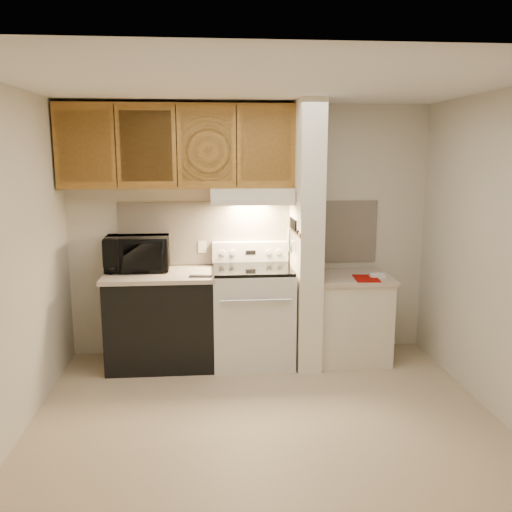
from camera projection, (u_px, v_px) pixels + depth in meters
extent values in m
plane|color=tan|center=(265.00, 417.00, 4.22)|extent=(3.60, 3.60, 0.00)
plane|color=white|center=(266.00, 84.00, 3.75)|extent=(3.60, 3.60, 0.00)
cube|color=beige|center=(250.00, 231.00, 5.45)|extent=(3.60, 2.50, 0.02)
cube|color=beige|center=(12.00, 265.00, 3.83)|extent=(0.02, 3.00, 2.50)
cube|color=beige|center=(499.00, 256.00, 4.14)|extent=(0.02, 3.00, 2.50)
cube|color=beige|center=(250.00, 233.00, 5.44)|extent=(2.60, 0.02, 0.63)
cube|color=silver|center=(253.00, 316.00, 5.26)|extent=(0.76, 0.65, 0.92)
cube|color=black|center=(255.00, 323.00, 4.95)|extent=(0.50, 0.01, 0.30)
cylinder|color=silver|center=(256.00, 301.00, 4.87)|extent=(0.65, 0.02, 0.02)
cube|color=black|center=(253.00, 269.00, 5.17)|extent=(0.74, 0.64, 0.03)
cube|color=silver|center=(250.00, 252.00, 5.43)|extent=(0.76, 0.08, 0.20)
cube|color=black|center=(251.00, 252.00, 5.39)|extent=(0.10, 0.01, 0.04)
cylinder|color=silver|center=(222.00, 253.00, 5.36)|extent=(0.05, 0.02, 0.05)
cylinder|color=silver|center=(233.00, 253.00, 5.37)|extent=(0.05, 0.02, 0.05)
cylinder|color=silver|center=(269.00, 252.00, 5.40)|extent=(0.05, 0.02, 0.05)
cylinder|color=silver|center=(279.00, 252.00, 5.41)|extent=(0.05, 0.02, 0.05)
cube|color=black|center=(161.00, 321.00, 5.20)|extent=(1.00, 0.63, 0.87)
cube|color=#C0AC97|center=(160.00, 275.00, 5.12)|extent=(1.04, 0.67, 0.04)
cube|color=black|center=(201.00, 276.00, 4.95)|extent=(0.21, 0.09, 0.01)
cylinder|color=#2C6266|center=(154.00, 265.00, 5.25)|extent=(0.10, 0.10, 0.09)
cube|color=beige|center=(202.00, 247.00, 5.41)|extent=(0.08, 0.01, 0.12)
imported|color=black|center=(137.00, 253.00, 5.20)|extent=(0.61, 0.42, 0.33)
cube|color=white|center=(306.00, 236.00, 5.15)|extent=(0.22, 0.70, 2.50)
cube|color=olive|center=(294.00, 231.00, 5.13)|extent=(0.01, 0.70, 0.04)
cube|color=black|center=(294.00, 229.00, 5.08)|extent=(0.02, 0.42, 0.04)
cube|color=silver|center=(295.00, 242.00, 4.95)|extent=(0.01, 0.03, 0.16)
cylinder|color=black|center=(296.00, 226.00, 4.92)|extent=(0.02, 0.02, 0.10)
cube|color=silver|center=(294.00, 242.00, 5.03)|extent=(0.01, 0.04, 0.18)
cylinder|color=black|center=(294.00, 225.00, 4.99)|extent=(0.02, 0.02, 0.10)
cube|color=silver|center=(293.00, 242.00, 5.10)|extent=(0.01, 0.04, 0.20)
cylinder|color=black|center=(293.00, 224.00, 5.06)|extent=(0.02, 0.02, 0.10)
cube|color=silver|center=(292.00, 239.00, 5.17)|extent=(0.01, 0.04, 0.16)
cylinder|color=black|center=(292.00, 223.00, 5.15)|extent=(0.02, 0.02, 0.10)
cube|color=silver|center=(290.00, 238.00, 5.25)|extent=(0.01, 0.04, 0.18)
cylinder|color=black|center=(291.00, 222.00, 5.21)|extent=(0.02, 0.02, 0.10)
cube|color=slate|center=(290.00, 239.00, 5.32)|extent=(0.03, 0.09, 0.22)
cube|color=beige|center=(350.00, 319.00, 5.35)|extent=(0.70, 0.60, 0.81)
cube|color=#C0AC97|center=(352.00, 278.00, 5.27)|extent=(0.74, 0.64, 0.04)
cube|color=#920802|center=(366.00, 278.00, 5.13)|extent=(0.24, 0.32, 0.01)
cube|color=white|center=(377.00, 276.00, 5.18)|extent=(0.15, 0.10, 0.04)
cube|color=beige|center=(251.00, 195.00, 5.16)|extent=(0.78, 0.44, 0.15)
cube|color=beige|center=(253.00, 202.00, 4.97)|extent=(0.78, 0.04, 0.06)
cube|color=olive|center=(178.00, 146.00, 5.06)|extent=(2.18, 0.33, 0.77)
cube|color=olive|center=(84.00, 146.00, 4.84)|extent=(0.46, 0.01, 0.63)
cube|color=black|center=(115.00, 146.00, 4.86)|extent=(0.01, 0.01, 0.73)
cube|color=olive|center=(146.00, 146.00, 4.88)|extent=(0.46, 0.01, 0.63)
cube|color=black|center=(177.00, 146.00, 4.90)|extent=(0.01, 0.01, 0.73)
cube|color=olive|center=(207.00, 146.00, 4.93)|extent=(0.46, 0.01, 0.63)
cube|color=black|center=(237.00, 146.00, 4.95)|extent=(0.01, 0.01, 0.73)
cube|color=olive|center=(266.00, 146.00, 4.98)|extent=(0.46, 0.01, 0.63)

